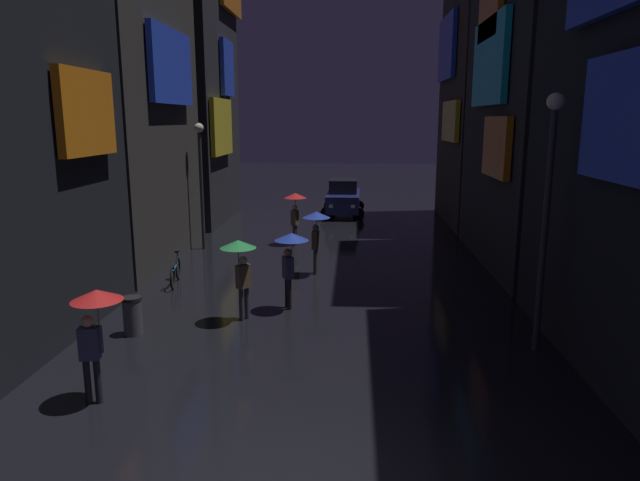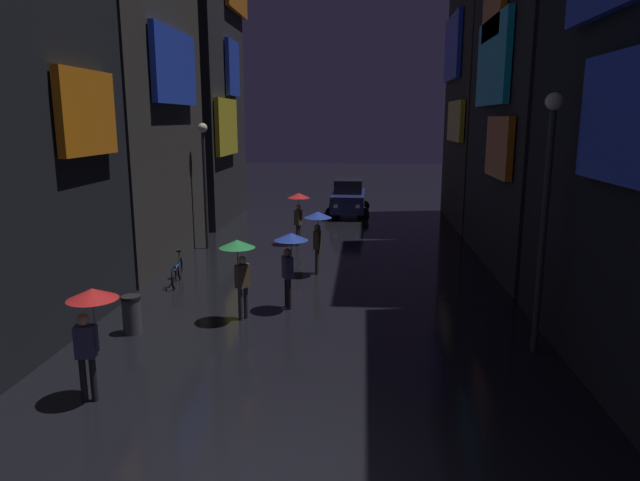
{
  "view_description": "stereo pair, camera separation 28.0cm",
  "coord_description": "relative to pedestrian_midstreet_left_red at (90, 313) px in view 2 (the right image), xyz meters",
  "views": [
    {
      "loc": [
        0.91,
        -6.96,
        5.03
      ],
      "look_at": [
        0.0,
        8.36,
        1.77
      ],
      "focal_mm": 32.0,
      "sensor_mm": 36.0,
      "label": 1
    },
    {
      "loc": [
        1.19,
        -6.94,
        5.03
      ],
      "look_at": [
        0.0,
        8.36,
        1.77
      ],
      "focal_mm": 32.0,
      "sensor_mm": 36.0,
      "label": 2
    }
  ],
  "objects": [
    {
      "name": "pedestrian_near_crossing_green",
      "position": [
        1.72,
        4.36,
        0.0
      ],
      "size": [
        0.9,
        0.9,
        2.12
      ],
      "color": "#2D2D38",
      "rests_on": "ground"
    },
    {
      "name": "pedestrian_foreground_right_blue",
      "position": [
        2.88,
        5.33,
        0.0
      ],
      "size": [
        0.9,
        0.9,
        2.12
      ],
      "color": "black",
      "rests_on": "ground"
    },
    {
      "name": "trash_bin",
      "position": [
        -0.68,
        3.29,
        -1.2
      ],
      "size": [
        0.46,
        0.46,
        0.93
      ],
      "color": "#3F3F47",
      "rests_on": "ground"
    },
    {
      "name": "streetlamp_left_far",
      "position": [
        -1.38,
        12.47,
        1.44
      ],
      "size": [
        0.36,
        0.36,
        4.9
      ],
      "color": "#2D2D33",
      "rests_on": "ground"
    },
    {
      "name": "building_left_far",
      "position": [
        -3.86,
        19.18,
        7.19
      ],
      "size": [
        4.25,
        7.27,
        17.73
      ],
      "color": "#232328",
      "rests_on": "ground"
    },
    {
      "name": "streetlamp_right_near",
      "position": [
        8.62,
        2.93,
        1.81
      ],
      "size": [
        0.36,
        0.36,
        5.57
      ],
      "color": "#2D2D33",
      "rests_on": "ground"
    },
    {
      "name": "pedestrian_midstreet_centre_blue",
      "position": [
        3.32,
        8.91,
        0.0
      ],
      "size": [
        0.9,
        0.9,
        2.12
      ],
      "color": "#38332D",
      "rests_on": "ground"
    },
    {
      "name": "pedestrian_midstreet_left_red",
      "position": [
        0.0,
        0.0,
        0.0
      ],
      "size": [
        0.9,
        0.9,
        2.12
      ],
      "color": "black",
      "rests_on": "ground"
    },
    {
      "name": "building_right_mid",
      "position": [
        11.09,
        11.0,
        5.7
      ],
      "size": [
        4.25,
        8.65,
        14.73
      ],
      "color": "#232328",
      "rests_on": "ground"
    },
    {
      "name": "pedestrian_foreground_left_red",
      "position": [
        2.17,
        13.46,
        0.0
      ],
      "size": [
        0.9,
        0.9,
        2.12
      ],
      "color": "#38332D",
      "rests_on": "ground"
    },
    {
      "name": "car_distant",
      "position": [
        3.98,
        20.99,
        -0.74
      ],
      "size": [
        2.3,
        4.17,
        1.92
      ],
      "color": "navy",
      "rests_on": "ground"
    },
    {
      "name": "building_right_far",
      "position": [
        11.1,
        19.34,
        4.64
      ],
      "size": [
        4.25,
        7.33,
        12.61
      ],
      "color": "#2D2826",
      "rests_on": "ground"
    },
    {
      "name": "bicycle_parked_at_storefront",
      "position": [
        -0.98,
        7.55,
        -1.28
      ],
      "size": [
        0.34,
        1.81,
        0.96
      ],
      "color": "black",
      "rests_on": "ground"
    }
  ]
}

